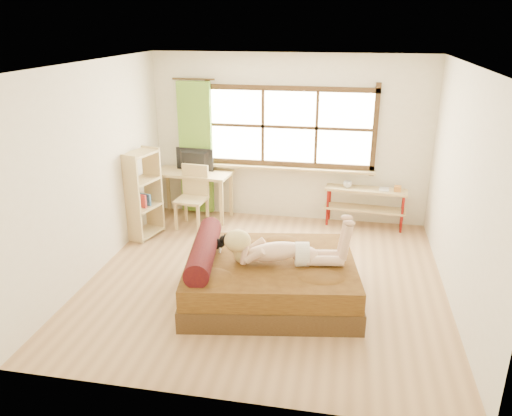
% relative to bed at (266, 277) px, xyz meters
% --- Properties ---
extents(floor, '(4.50, 4.50, 0.00)m').
position_rel_bed_xyz_m(floor, '(-0.08, 0.44, -0.27)').
color(floor, '#9E754C').
rests_on(floor, ground).
extents(ceiling, '(4.50, 4.50, 0.00)m').
position_rel_bed_xyz_m(ceiling, '(-0.08, 0.44, 2.43)').
color(ceiling, white).
rests_on(ceiling, wall_back).
extents(wall_back, '(4.50, 0.00, 4.50)m').
position_rel_bed_xyz_m(wall_back, '(-0.08, 2.69, 1.08)').
color(wall_back, silver).
rests_on(wall_back, floor).
extents(wall_front, '(4.50, 0.00, 4.50)m').
position_rel_bed_xyz_m(wall_front, '(-0.08, -1.81, 1.08)').
color(wall_front, silver).
rests_on(wall_front, floor).
extents(wall_left, '(0.00, 4.50, 4.50)m').
position_rel_bed_xyz_m(wall_left, '(-2.33, 0.44, 1.08)').
color(wall_left, silver).
rests_on(wall_left, floor).
extents(wall_right, '(0.00, 4.50, 4.50)m').
position_rel_bed_xyz_m(wall_right, '(2.17, 0.44, 1.08)').
color(wall_right, silver).
rests_on(wall_right, floor).
extents(window, '(2.80, 0.16, 1.46)m').
position_rel_bed_xyz_m(window, '(-0.08, 2.66, 1.24)').
color(window, '#FFEDBF').
rests_on(window, wall_back).
extents(curtain, '(0.55, 0.10, 2.20)m').
position_rel_bed_xyz_m(curtain, '(-1.63, 2.57, 0.88)').
color(curtain, '#447B21').
rests_on(curtain, wall_back).
extents(bed, '(2.24, 1.91, 0.77)m').
position_rel_bed_xyz_m(bed, '(0.00, 0.00, 0.00)').
color(bed, black).
rests_on(bed, floor).
extents(woman, '(1.46, 0.62, 0.60)m').
position_rel_bed_xyz_m(woman, '(0.20, -0.04, 0.53)').
color(woman, '#D5A889').
rests_on(woman, bed).
extents(kitten, '(0.32, 0.17, 0.24)m').
position_rel_bed_xyz_m(kitten, '(-0.67, 0.11, 0.35)').
color(kitten, black).
rests_on(kitten, bed).
extents(desk, '(1.33, 0.72, 0.80)m').
position_rel_bed_xyz_m(desk, '(-1.64, 2.39, 0.42)').
color(desk, tan).
rests_on(desk, floor).
extents(monitor, '(0.66, 0.15, 0.37)m').
position_rel_bed_xyz_m(monitor, '(-1.64, 2.44, 0.71)').
color(monitor, black).
rests_on(monitor, desk).
extents(chair, '(0.49, 0.49, 1.00)m').
position_rel_bed_xyz_m(chair, '(-1.53, 2.03, 0.28)').
color(chair, tan).
rests_on(chair, floor).
extents(pipe_shelf, '(1.30, 0.43, 0.73)m').
position_rel_bed_xyz_m(pipe_shelf, '(1.21, 2.51, 0.20)').
color(pipe_shelf, tan).
rests_on(pipe_shelf, floor).
extents(cup, '(0.14, 0.14, 0.11)m').
position_rel_bed_xyz_m(cup, '(0.90, 2.51, 0.42)').
color(cup, gray).
rests_on(cup, pipe_shelf).
extents(book, '(0.17, 0.22, 0.02)m').
position_rel_bed_xyz_m(book, '(1.40, 2.51, 0.37)').
color(book, gray).
rests_on(book, pipe_shelf).
extents(bookshelf, '(0.47, 0.65, 1.35)m').
position_rel_bed_xyz_m(bookshelf, '(-2.16, 1.47, 0.41)').
color(bookshelf, tan).
rests_on(bookshelf, floor).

